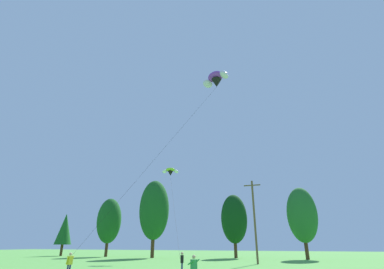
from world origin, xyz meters
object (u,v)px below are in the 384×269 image
Objects in this scene: kite_flyer_near at (70,263)px; parafoil_kite_high_purple at (216,79)px; kite_flyer_far at (194,267)px; kite_flyer_mid at (182,261)px; utility_pole at (255,218)px; parafoil_kite_mid_lime_white at (170,171)px.

parafoil_kite_high_purple reaches higher than kite_flyer_near.
kite_flyer_far is (10.66, -1.49, 0.01)m from kite_flyer_near.
parafoil_kite_high_purple is at bearing 68.54° from kite_flyer_mid.
parafoil_kite_high_purple is (2.05, 5.23, 20.14)m from kite_flyer_mid.
kite_flyer_near is 1.00× the size of kite_flyer_far.
parafoil_kite_high_purple reaches higher than utility_pole.
parafoil_kite_high_purple reaches higher than kite_flyer_far.
utility_pole is 16.05m from kite_flyer_mid.
kite_flyer_near is 24.45m from parafoil_kite_high_purple.
parafoil_kite_mid_lime_white is at bearing 131.64° from parafoil_kite_high_purple.
parafoil_kite_mid_lime_white reaches higher than kite_flyer_mid.
kite_flyer_near is at bearing -119.24° from utility_pole.
utility_pole is 0.52× the size of parafoil_kite_mid_lime_white.
kite_flyer_far is at bearing -91.40° from utility_pole.
parafoil_kite_mid_lime_white reaches higher than kite_flyer_far.
kite_flyer_far is (-0.52, -21.48, -4.45)m from utility_pole.
kite_flyer_near is 27.28m from parafoil_kite_mid_lime_white.
parafoil_kite_mid_lime_white is (-14.05, 3.95, 8.31)m from utility_pole.
kite_flyer_far is at bearing -61.99° from parafoil_kite_mid_lime_white.
parafoil_kite_mid_lime_white is at bearing 164.29° from utility_pole.
kite_flyer_far is (3.48, -6.59, 0.01)m from kite_flyer_mid.
parafoil_kite_mid_lime_white is (-12.10, 13.61, -7.38)m from parafoil_kite_high_purple.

